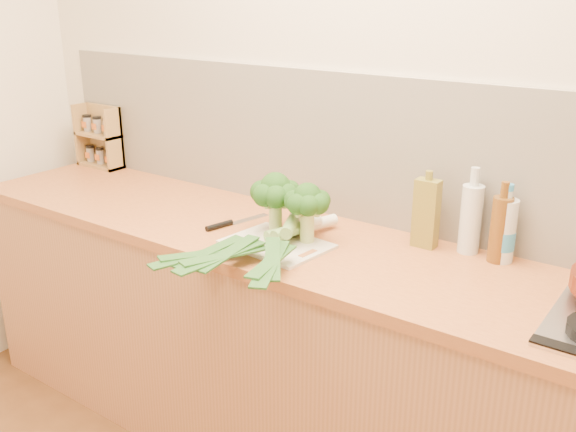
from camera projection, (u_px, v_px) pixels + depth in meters
name	position (u px, v px, depth m)	size (l,w,h in m)	color
room_shell	(373.00, 152.00, 2.28)	(3.50, 3.50, 3.50)	beige
counter	(326.00, 363.00, 2.30)	(3.20, 0.62, 0.90)	#B07349
chopping_board	(277.00, 244.00, 2.16)	(0.34, 0.25, 0.01)	beige
broccoli_left	(275.00, 192.00, 2.21)	(0.17, 0.18, 0.22)	#B2C975
broccoli_right	(307.00, 202.00, 2.12)	(0.16, 0.16, 0.21)	#B2C975
leek_front	(271.00, 236.00, 2.16)	(0.27, 0.70, 0.04)	white
leek_mid	(269.00, 238.00, 2.08)	(0.14, 0.62, 0.04)	white
leek_back	(285.00, 235.00, 2.06)	(0.32, 0.61, 0.04)	white
chefs_knife	(227.00, 224.00, 2.34)	(0.09, 0.28, 0.02)	silver
spice_rack	(101.00, 140.00, 3.09)	(0.25, 0.10, 0.30)	#A07944
oil_tin	(426.00, 213.00, 2.12)	(0.08, 0.05, 0.26)	olive
glass_bottle	(471.00, 218.00, 2.07)	(0.07, 0.07, 0.29)	silver
amber_bottle	(500.00, 228.00, 2.00)	(0.06, 0.06, 0.26)	brown
water_bottle	(503.00, 232.00, 2.01)	(0.08, 0.08, 0.23)	silver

